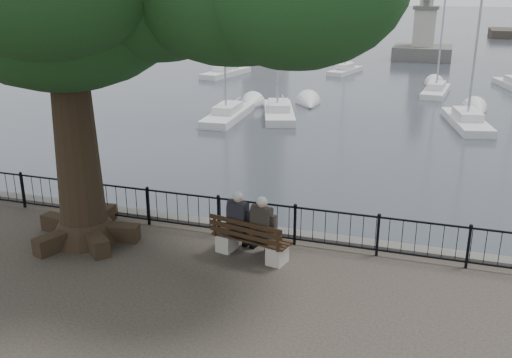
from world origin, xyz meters
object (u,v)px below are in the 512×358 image
at_px(bench, 250,243).
at_px(lion_monument, 423,38).
at_px(person_right, 265,230).
at_px(person_left, 242,224).

relative_size(bench, lion_monument, 0.24).
relative_size(person_right, lion_monument, 0.19).
distance_m(bench, person_left, 0.50).
xyz_separation_m(person_left, lion_monument, (2.09, 48.26, 0.32)).
bearing_deg(person_right, bench, -173.69).
xyz_separation_m(person_right, lion_monument, (1.47, 48.40, 0.32)).
distance_m(person_left, person_right, 0.64).
distance_m(person_right, lion_monument, 48.42).
height_order(person_left, person_right, same).
xyz_separation_m(bench, lion_monument, (1.81, 48.43, 0.70)).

